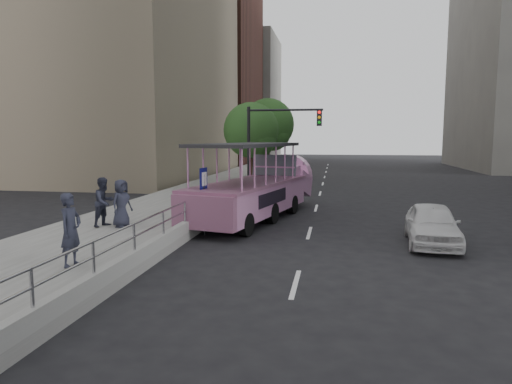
% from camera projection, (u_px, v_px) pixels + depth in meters
% --- Properties ---
extents(ground, '(160.00, 160.00, 0.00)m').
position_uv_depth(ground, '(267.00, 260.00, 13.15)').
color(ground, black).
extents(sidewalk, '(5.50, 80.00, 0.30)m').
position_uv_depth(sidewalk, '(187.00, 202.00, 23.89)').
color(sidewalk, '#A4A39E').
rests_on(sidewalk, ground).
extents(kerb_wall, '(0.24, 30.00, 0.36)m').
position_uv_depth(kerb_wall, '(185.00, 227.00, 15.58)').
color(kerb_wall, '#A1A29D').
rests_on(kerb_wall, sidewalk).
extents(guardrail, '(0.07, 22.00, 0.71)m').
position_uv_depth(guardrail, '(185.00, 208.00, 15.50)').
color(guardrail, '#BBBBC0').
rests_on(guardrail, kerb_wall).
extents(duck_boat, '(4.45, 10.14, 3.28)m').
position_uv_depth(duck_boat, '(259.00, 190.00, 20.01)').
color(duck_boat, black).
rests_on(duck_boat, ground).
extents(car, '(1.94, 4.10, 1.35)m').
position_uv_depth(car, '(432.00, 224.00, 15.05)').
color(car, white).
rests_on(car, ground).
extents(pedestrian_near, '(0.50, 0.71, 1.86)m').
position_uv_depth(pedestrian_near, '(71.00, 230.00, 11.37)').
color(pedestrian_near, '#282B3B').
rests_on(pedestrian_near, sidewalk).
extents(pedestrian_mid, '(0.92, 1.04, 1.79)m').
position_uv_depth(pedestrian_mid, '(104.00, 202.00, 16.52)').
color(pedestrian_mid, '#282B3B').
rests_on(pedestrian_mid, sidewalk).
extents(pedestrian_far, '(0.81, 0.98, 1.73)m').
position_uv_depth(pedestrian_far, '(121.00, 203.00, 16.40)').
color(pedestrian_far, '#282B3B').
rests_on(pedestrian_far, sidewalk).
extents(parking_sign, '(0.13, 0.54, 2.44)m').
position_uv_depth(parking_sign, '(204.00, 192.00, 16.36)').
color(parking_sign, black).
rests_on(parking_sign, ground).
extents(traffic_signal, '(4.20, 0.32, 5.20)m').
position_uv_depth(traffic_signal, '(270.00, 138.00, 25.24)').
color(traffic_signal, black).
rests_on(traffic_signal, ground).
extents(street_tree_near, '(3.52, 3.52, 5.72)m').
position_uv_depth(street_tree_near, '(253.00, 132.00, 28.83)').
color(street_tree_near, '#3A2A1A').
rests_on(street_tree_near, ground).
extents(street_tree_far, '(3.97, 3.97, 6.45)m').
position_uv_depth(street_tree_far, '(269.00, 127.00, 34.61)').
color(street_tree_far, '#3A2A1A').
rests_on(street_tree_far, ground).
extents(midrise_brick, '(18.00, 16.00, 26.00)m').
position_uv_depth(midrise_brick, '(188.00, 66.00, 61.59)').
color(midrise_brick, brown).
rests_on(midrise_brick, ground).
extents(midrise_stone_b, '(16.00, 14.00, 20.00)m').
position_uv_depth(midrise_stone_b, '(229.00, 98.00, 77.26)').
color(midrise_stone_b, gray).
rests_on(midrise_stone_b, ground).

